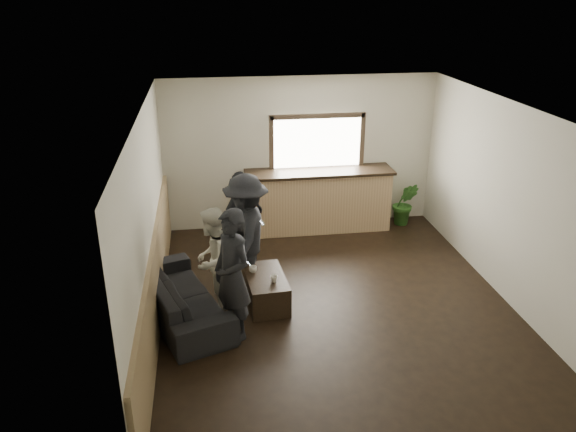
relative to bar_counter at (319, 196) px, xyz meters
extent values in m
cube|color=black|center=(-0.30, -2.70, -0.64)|extent=(5.00, 6.00, 0.01)
cube|color=silver|center=(-0.30, -2.70, 2.16)|extent=(5.00, 6.00, 0.01)
cube|color=beige|center=(-0.30, 0.30, 0.76)|extent=(5.00, 0.01, 2.80)
cube|color=beige|center=(-0.30, -5.70, 0.76)|extent=(5.00, 0.01, 2.80)
cube|color=beige|center=(-2.80, -2.70, 0.76)|extent=(0.01, 6.00, 2.80)
cube|color=beige|center=(2.20, -2.70, 0.76)|extent=(0.01, 6.00, 2.80)
cube|color=#917852|center=(-2.77, -2.70, -0.09)|extent=(0.06, 5.90, 1.10)
cube|color=tan|center=(0.00, -0.02, -0.09)|extent=(2.60, 0.60, 1.10)
cube|color=black|center=(0.00, -0.02, 0.48)|extent=(2.70, 0.68, 0.05)
cube|color=white|center=(0.00, 0.26, 0.96)|extent=(1.60, 0.06, 0.90)
cube|color=#3F3326|center=(0.00, 0.23, 1.45)|extent=(1.72, 0.08, 0.08)
cube|color=#3F3326|center=(-0.84, 0.23, 0.96)|extent=(0.08, 0.08, 1.06)
cube|color=#3F3326|center=(0.84, 0.23, 0.96)|extent=(0.08, 0.08, 1.06)
imported|color=black|center=(-2.45, -2.69, -0.33)|extent=(1.49, 2.28, 0.62)
cube|color=black|center=(-1.27, -2.51, -0.42)|extent=(0.61, 1.01, 0.43)
imported|color=silver|center=(-1.44, -2.37, -0.16)|extent=(0.16, 0.16, 0.09)
imported|color=silver|center=(-1.17, -2.69, -0.16)|extent=(0.14, 0.14, 0.09)
imported|color=#2D6623|center=(1.67, -0.05, -0.22)|extent=(0.55, 0.49, 0.85)
imported|color=black|center=(-1.77, -3.24, 0.24)|extent=(0.69, 0.77, 1.76)
cube|color=black|center=(-1.58, -3.13, 0.36)|extent=(0.12, 0.11, 0.12)
cube|color=white|center=(-1.58, -3.13, 0.36)|extent=(0.10, 0.09, 0.11)
imported|color=beige|center=(-2.00, -2.52, 0.11)|extent=(0.83, 0.90, 1.50)
cube|color=black|center=(-1.80, -2.61, 0.32)|extent=(0.11, 0.10, 0.12)
cube|color=white|center=(-1.80, -2.62, 0.32)|extent=(0.10, 0.09, 0.11)
imported|color=black|center=(-1.49, -1.99, 0.25)|extent=(0.90, 1.27, 1.78)
cube|color=black|center=(-1.27, -2.04, 0.45)|extent=(0.11, 0.09, 0.12)
cube|color=white|center=(-1.27, -2.05, 0.45)|extent=(0.09, 0.08, 0.11)
imported|color=black|center=(-1.50, -1.25, 0.16)|extent=(0.94, 0.95, 1.60)
cube|color=black|center=(-1.34, -1.41, 0.66)|extent=(0.12, 0.12, 0.12)
cube|color=white|center=(-1.34, -1.41, 0.66)|extent=(0.10, 0.10, 0.11)
camera|label=1|loc=(-1.99, -9.52, 3.64)|focal=35.00mm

